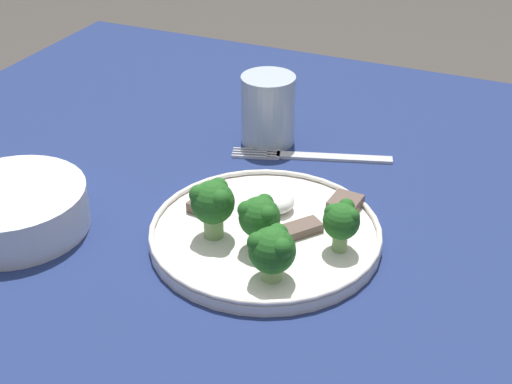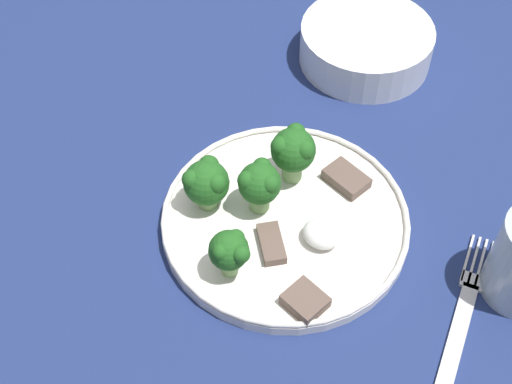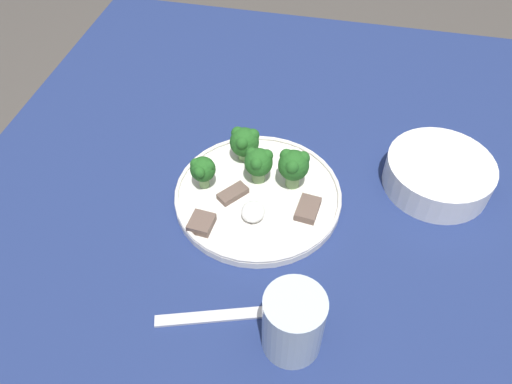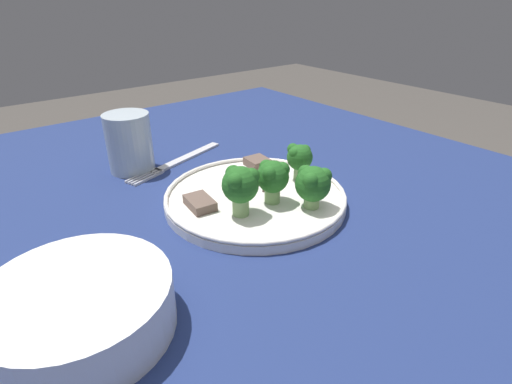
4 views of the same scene
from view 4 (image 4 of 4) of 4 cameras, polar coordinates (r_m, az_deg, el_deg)
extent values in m
cube|color=navy|center=(0.53, -5.58, -5.01)|extent=(1.10, 1.05, 0.03)
cylinder|color=brown|center=(1.30, 0.33, -2.94)|extent=(0.06, 0.06, 0.71)
cylinder|color=white|center=(0.55, -0.08, -1.00)|extent=(0.25, 0.25, 0.01)
torus|color=white|center=(0.55, -0.08, -0.17)|extent=(0.25, 0.25, 0.01)
cube|color=silver|center=(0.72, -9.56, 5.05)|extent=(0.06, 0.15, 0.00)
cube|color=silver|center=(0.67, -13.87, 2.96)|extent=(0.03, 0.02, 0.00)
cube|color=silver|center=(0.66, -16.29, 2.26)|extent=(0.02, 0.06, 0.00)
cube|color=silver|center=(0.65, -15.90, 2.13)|extent=(0.02, 0.06, 0.00)
cube|color=silver|center=(0.65, -15.50, 1.99)|extent=(0.02, 0.06, 0.00)
cube|color=silver|center=(0.64, -15.10, 1.85)|extent=(0.02, 0.06, 0.00)
cylinder|color=white|center=(0.39, -23.88, -14.96)|extent=(0.16, 0.16, 0.05)
cylinder|color=white|center=(0.39, -23.80, -15.30)|extent=(0.13, 0.13, 0.04)
cylinder|color=#B2C1CC|center=(0.67, -17.64, 6.74)|extent=(0.07, 0.07, 0.09)
cylinder|color=silver|center=(0.68, -17.43, 5.31)|extent=(0.06, 0.06, 0.05)
cylinder|color=#7FA866|center=(0.60, 5.90, 2.92)|extent=(0.02, 0.02, 0.02)
sphere|color=#215B1E|center=(0.59, 6.01, 5.05)|extent=(0.04, 0.04, 0.04)
sphere|color=#215B1E|center=(0.59, 5.29, 6.14)|extent=(0.02, 0.02, 0.02)
sphere|color=#215B1E|center=(0.58, 5.74, 5.44)|extent=(0.02, 0.02, 0.02)
sphere|color=#215B1E|center=(0.59, 7.13, 5.87)|extent=(0.02, 0.02, 0.02)
cylinder|color=#7FA866|center=(0.52, 7.95, -1.27)|extent=(0.02, 0.02, 0.02)
sphere|color=#215B1E|center=(0.51, 8.13, 1.15)|extent=(0.05, 0.05, 0.05)
sphere|color=#215B1E|center=(0.52, 7.10, 2.72)|extent=(0.02, 0.02, 0.02)
sphere|color=#215B1E|center=(0.50, 7.82, 1.57)|extent=(0.02, 0.02, 0.02)
sphere|color=#215B1E|center=(0.51, 9.68, 2.30)|extent=(0.02, 0.02, 0.02)
cylinder|color=#7FA866|center=(0.50, -2.21, -1.92)|extent=(0.02, 0.02, 0.03)
sphere|color=#215B1E|center=(0.49, -2.27, 1.05)|extent=(0.05, 0.05, 0.05)
sphere|color=#215B1E|center=(0.49, -3.24, 2.69)|extent=(0.02, 0.02, 0.02)
sphere|color=#215B1E|center=(0.47, -2.95, 1.48)|extent=(0.02, 0.02, 0.02)
sphere|color=#215B1E|center=(0.48, -0.66, 2.26)|extent=(0.02, 0.02, 0.02)
cylinder|color=#7FA866|center=(0.53, 2.34, -0.35)|extent=(0.02, 0.02, 0.02)
sphere|color=#215B1E|center=(0.52, 2.40, 2.20)|extent=(0.04, 0.04, 0.04)
sphere|color=#215B1E|center=(0.52, 1.50, 3.62)|extent=(0.02, 0.02, 0.02)
sphere|color=#215B1E|center=(0.50, 1.94, 2.61)|extent=(0.02, 0.02, 0.02)
sphere|color=#215B1E|center=(0.52, 3.82, 3.26)|extent=(0.02, 0.02, 0.02)
cube|color=brown|center=(0.52, -8.02, -1.55)|extent=(0.05, 0.03, 0.01)
cube|color=brown|center=(0.64, 0.20, 4.28)|extent=(0.04, 0.04, 0.01)
cube|color=brown|center=(0.58, 1.94, 1.47)|extent=(0.05, 0.04, 0.01)
ellipsoid|color=white|center=(0.58, -2.96, 2.00)|extent=(0.04, 0.03, 0.02)
camera|label=1|loc=(0.61, 81.46, 23.70)|focal=50.00mm
camera|label=2|loc=(0.96, 9.26, 46.20)|focal=50.00mm
camera|label=3|loc=(0.94, -33.61, 42.66)|focal=35.00mm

